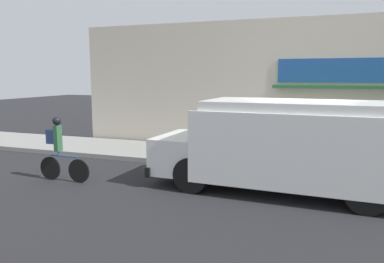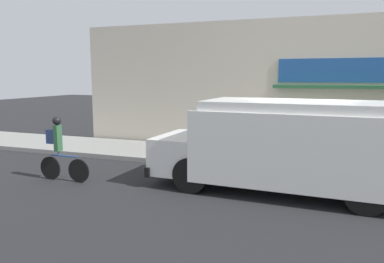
# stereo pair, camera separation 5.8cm
# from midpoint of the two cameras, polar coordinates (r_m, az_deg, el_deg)

# --- Properties ---
(ground_plane) EXTENTS (70.00, 70.00, 0.00)m
(ground_plane) POSITION_cam_midpoint_polar(r_m,az_deg,el_deg) (10.61, 16.27, -6.58)
(ground_plane) COLOR #232326
(sidewalk) EXTENTS (28.00, 2.81, 0.14)m
(sidewalk) POSITION_cam_midpoint_polar(r_m,az_deg,el_deg) (11.96, 16.78, -4.56)
(sidewalk) COLOR gray
(sidewalk) RESTS_ON ground_plane
(storefront) EXTENTS (17.23, 0.83, 4.63)m
(storefront) POSITION_cam_midpoint_polar(r_m,az_deg,el_deg) (13.26, 17.74, 6.46)
(storefront) COLOR beige
(storefront) RESTS_ON ground_plane
(school_bus) EXTENTS (6.06, 2.73, 2.13)m
(school_bus) POSITION_cam_midpoint_polar(r_m,az_deg,el_deg) (8.90, 14.92, -1.95)
(school_bus) COLOR white
(school_bus) RESTS_ON ground_plane
(cyclist) EXTENTS (1.49, 0.23, 1.68)m
(cyclist) POSITION_cam_midpoint_polar(r_m,az_deg,el_deg) (10.20, -19.41, -2.43)
(cyclist) COLOR black
(cyclist) RESTS_ON ground_plane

